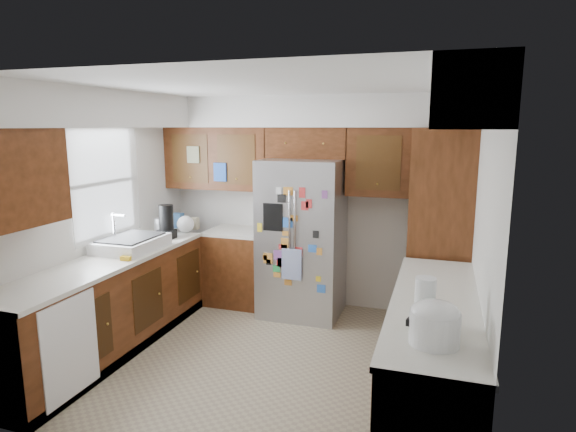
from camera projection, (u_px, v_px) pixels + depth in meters
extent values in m
plane|color=tan|center=(266.00, 358.00, 4.55)|extent=(3.60, 3.60, 0.00)
cube|color=silver|center=(311.00, 203.00, 5.82)|extent=(3.60, 0.04, 2.50)
cube|color=silver|center=(99.00, 218.00, 4.86)|extent=(0.04, 3.20, 2.50)
cube|color=silver|center=(479.00, 244.00, 3.78)|extent=(0.04, 3.20, 2.50)
cube|color=silver|center=(169.00, 284.00, 2.82)|extent=(3.60, 0.04, 2.50)
cube|color=white|center=(264.00, 85.00, 4.09)|extent=(3.60, 3.20, 0.02)
cube|color=silver|center=(308.00, 112.00, 5.44)|extent=(3.60, 0.38, 0.35)
cube|color=silver|center=(107.00, 109.00, 4.61)|extent=(0.38, 3.20, 0.35)
cube|color=silver|center=(463.00, 105.00, 3.64)|extent=(0.38, 3.20, 0.35)
cube|color=#3C1E0B|center=(219.00, 158.00, 5.90)|extent=(1.33, 0.34, 0.75)
cube|color=#3C1E0B|center=(409.00, 163.00, 5.22)|extent=(1.33, 0.34, 0.75)
cube|color=#3C1E0B|center=(10.00, 178.00, 3.64)|extent=(0.34, 0.85, 0.75)
cube|color=white|center=(104.00, 182.00, 4.89)|extent=(0.02, 0.90, 1.05)
cube|color=white|center=(107.00, 183.00, 4.88)|extent=(0.01, 1.02, 1.15)
cube|color=blue|center=(220.00, 172.00, 5.72)|extent=(0.16, 0.02, 0.22)
cube|color=#C6B597|center=(193.00, 155.00, 5.79)|extent=(0.16, 0.02, 0.20)
cube|color=#3C1E0B|center=(109.00, 308.00, 4.64)|extent=(0.60, 2.60, 0.88)
cube|color=#3C1E0B|center=(240.00, 268.00, 5.94)|extent=(0.75, 0.60, 0.88)
cube|color=white|center=(106.00, 262.00, 4.56)|extent=(0.63, 2.60, 0.04)
cube|color=white|center=(239.00, 232.00, 5.85)|extent=(0.75, 0.60, 0.04)
cube|color=black|center=(112.00, 345.00, 4.71)|extent=(0.60, 2.60, 0.10)
cube|color=white|center=(71.00, 348.00, 3.75)|extent=(0.01, 0.58, 0.80)
cube|color=#3C1E0B|center=(432.00, 362.00, 3.57)|extent=(0.60, 2.25, 0.88)
cube|color=white|center=(436.00, 303.00, 3.49)|extent=(0.63, 2.25, 0.04)
cube|color=black|center=(429.00, 409.00, 3.64)|extent=(0.60, 2.25, 0.10)
cube|color=#3C1E0B|center=(440.00, 233.00, 4.98)|extent=(0.60, 0.90, 2.15)
cube|color=#96969B|center=(302.00, 238.00, 5.51)|extent=(0.90, 0.75, 1.80)
cylinder|color=silver|center=(289.00, 232.00, 5.13)|extent=(0.02, 0.02, 0.90)
cylinder|color=silver|center=(295.00, 233.00, 5.11)|extent=(0.02, 0.02, 0.90)
cube|color=black|center=(273.00, 217.00, 5.17)|extent=(0.22, 0.01, 0.30)
cube|color=silver|center=(292.00, 264.00, 5.17)|extent=(0.22, 0.01, 0.34)
cube|color=green|center=(281.00, 262.00, 5.23)|extent=(0.07, 0.00, 0.10)
cube|color=blue|center=(321.00, 289.00, 5.14)|extent=(0.09, 0.00, 0.09)
cube|color=blue|center=(288.00, 223.00, 5.12)|extent=(0.11, 0.00, 0.11)
cube|color=green|center=(276.00, 269.00, 5.26)|extent=(0.08, 0.00, 0.07)
cube|color=#8C4C99|center=(325.00, 195.00, 4.95)|extent=(0.06, 0.00, 0.08)
cube|color=black|center=(268.00, 262.00, 5.28)|extent=(0.05, 0.00, 0.06)
cube|color=orange|center=(293.00, 218.00, 5.10)|extent=(0.11, 0.00, 0.07)
cube|color=red|center=(283.00, 247.00, 5.19)|extent=(0.10, 0.00, 0.06)
cube|color=orange|center=(285.00, 233.00, 5.16)|extent=(0.07, 0.00, 0.05)
cube|color=white|center=(279.00, 191.00, 5.09)|extent=(0.06, 0.00, 0.08)
cube|color=orange|center=(265.00, 258.00, 5.28)|extent=(0.05, 0.00, 0.06)
cube|color=orange|center=(288.00, 281.00, 5.24)|extent=(0.08, 0.00, 0.09)
cube|color=orange|center=(286.00, 243.00, 5.17)|extent=(0.11, 0.00, 0.11)
cube|color=red|center=(309.00, 204.00, 5.02)|extent=(0.06, 0.00, 0.09)
cube|color=yellow|center=(318.00, 279.00, 5.13)|extent=(0.06, 0.00, 0.06)
cube|color=red|center=(302.00, 193.00, 5.02)|extent=(0.07, 0.00, 0.11)
cube|color=black|center=(282.00, 198.00, 5.10)|extent=(0.09, 0.00, 0.09)
cube|color=yellow|center=(260.00, 227.00, 5.24)|extent=(0.05, 0.00, 0.10)
cube|color=orange|center=(277.00, 275.00, 5.27)|extent=(0.08, 0.00, 0.06)
cube|color=blue|center=(312.00, 249.00, 5.09)|extent=(0.09, 0.00, 0.08)
cube|color=orange|center=(268.00, 258.00, 5.27)|extent=(0.11, 0.00, 0.12)
cube|color=black|center=(316.00, 234.00, 5.05)|extent=(0.07, 0.00, 0.08)
cube|color=red|center=(298.00, 251.00, 5.15)|extent=(0.09, 0.00, 0.09)
cube|color=orange|center=(288.00, 191.00, 5.06)|extent=(0.11, 0.00, 0.09)
cube|color=red|center=(305.00, 206.00, 5.03)|extent=(0.08, 0.00, 0.09)
cube|color=orange|center=(319.00, 252.00, 5.07)|extent=(0.06, 0.00, 0.08)
cube|color=red|center=(280.00, 263.00, 5.24)|extent=(0.07, 0.00, 0.08)
cube|color=#8C4C99|center=(278.00, 255.00, 5.23)|extent=(0.10, 0.00, 0.11)
cube|color=#3C1E0B|center=(308.00, 143.00, 5.52)|extent=(0.96, 0.34, 0.35)
sphere|color=#1D3998|center=(287.00, 115.00, 5.50)|extent=(0.29, 0.29, 0.29)
cylinder|color=black|center=(314.00, 120.00, 5.46)|extent=(0.27, 0.27, 0.15)
ellipsoid|color=#333338|center=(314.00, 114.00, 5.45)|extent=(0.25, 0.25, 0.11)
cube|color=white|center=(131.00, 244.00, 4.92)|extent=(0.52, 0.70, 0.12)
cube|color=black|center=(131.00, 238.00, 4.91)|extent=(0.44, 0.60, 0.02)
cylinder|color=silver|center=(114.00, 227.00, 4.95)|extent=(0.02, 0.02, 0.30)
cylinder|color=silver|center=(118.00, 215.00, 4.91)|extent=(0.16, 0.02, 0.02)
cube|color=yellow|center=(130.00, 257.00, 4.58)|extent=(0.10, 0.18, 0.04)
cube|color=black|center=(167.00, 234.00, 5.41)|extent=(0.18, 0.14, 0.10)
cylinder|color=black|center=(166.00, 217.00, 5.38)|extent=(0.16, 0.16, 0.28)
cylinder|color=#96969B|center=(160.00, 227.00, 5.56)|extent=(0.14, 0.14, 0.20)
sphere|color=white|center=(186.00, 224.00, 5.70)|extent=(0.20, 0.20, 0.20)
cube|color=#3F72B2|center=(177.00, 221.00, 5.97)|extent=(0.14, 0.10, 0.18)
cube|color=#BFB28C|center=(194.00, 223.00, 5.89)|extent=(0.10, 0.08, 0.14)
cylinder|color=white|center=(148.00, 237.00, 5.26)|extent=(0.08, 0.08, 0.11)
cylinder|color=white|center=(435.00, 328.00, 2.78)|extent=(0.29, 0.29, 0.19)
ellipsoid|color=white|center=(435.00, 312.00, 2.76)|extent=(0.28, 0.28, 0.13)
cube|color=black|center=(411.00, 322.00, 2.82)|extent=(0.04, 0.06, 0.04)
cylinder|color=white|center=(425.00, 300.00, 3.08)|extent=(0.13, 0.13, 0.30)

